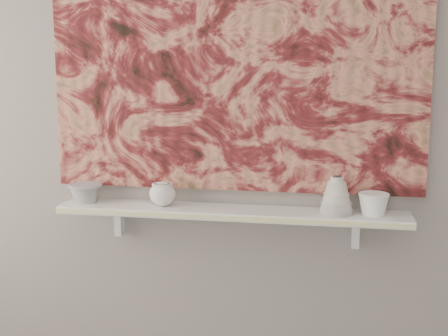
% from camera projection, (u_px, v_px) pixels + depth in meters
% --- Properties ---
extents(wall_back, '(3.60, 0.00, 3.60)m').
position_uv_depth(wall_back, '(235.00, 101.00, 2.49)').
color(wall_back, gray).
rests_on(wall_back, floor).
extents(shelf, '(1.40, 0.18, 0.03)m').
position_uv_depth(shelf, '(231.00, 212.00, 2.48)').
color(shelf, silver).
rests_on(shelf, wall_back).
extents(shelf_stripe, '(1.40, 0.01, 0.02)m').
position_uv_depth(shelf_stripe, '(227.00, 218.00, 2.39)').
color(shelf_stripe, beige).
rests_on(shelf_stripe, shelf).
extents(bracket_left, '(0.03, 0.06, 0.12)m').
position_uv_depth(bracket_left, '(120.00, 221.00, 2.64)').
color(bracket_left, silver).
rests_on(bracket_left, wall_back).
extents(bracket_right, '(0.03, 0.06, 0.12)m').
position_uv_depth(bracket_right, '(356.00, 232.00, 2.47)').
color(bracket_right, silver).
rests_on(bracket_right, wall_back).
extents(painting, '(1.50, 0.02, 1.10)m').
position_uv_depth(painting, '(235.00, 53.00, 2.45)').
color(painting, maroon).
rests_on(painting, wall_back).
extents(house_motif, '(0.09, 0.00, 0.08)m').
position_uv_depth(house_motif, '(349.00, 134.00, 2.41)').
color(house_motif, black).
rests_on(house_motif, painting).
extents(bowl_grey, '(0.17, 0.17, 0.08)m').
position_uv_depth(bowl_grey, '(85.00, 193.00, 2.58)').
color(bowl_grey, '#959592').
rests_on(bowl_grey, shelf).
extents(cup_cream, '(0.13, 0.13, 0.10)m').
position_uv_depth(cup_cream, '(163.00, 194.00, 2.52)').
color(cup_cream, silver).
rests_on(cup_cream, shelf).
extents(bell_vessel, '(0.17, 0.17, 0.14)m').
position_uv_depth(bell_vessel, '(337.00, 195.00, 2.39)').
color(bell_vessel, beige).
rests_on(bell_vessel, shelf).
extents(bowl_white, '(0.16, 0.16, 0.09)m').
position_uv_depth(bowl_white, '(374.00, 204.00, 2.37)').
color(bowl_white, white).
rests_on(bowl_white, shelf).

